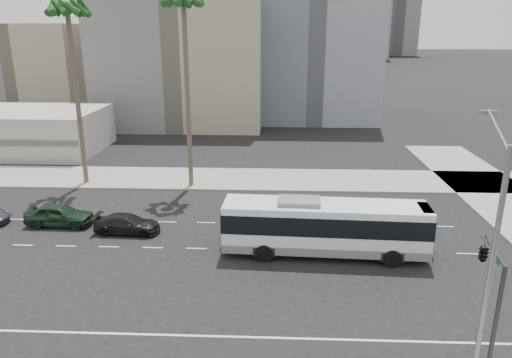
# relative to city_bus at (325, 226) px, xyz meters

# --- Properties ---
(ground) EXTENTS (700.00, 700.00, 0.00)m
(ground) POSITION_rel_city_bus_xyz_m (-5.49, 0.40, -1.98)
(ground) COLOR black
(ground) RESTS_ON ground
(sidewalk_north) EXTENTS (120.00, 7.00, 0.15)m
(sidewalk_north) POSITION_rel_city_bus_xyz_m (-5.49, 15.90, -1.91)
(sidewalk_north) COLOR gray
(sidewalk_north) RESTS_ON ground
(commercial_low) EXTENTS (22.00, 12.16, 5.00)m
(commercial_low) POSITION_rel_city_bus_xyz_m (-35.49, 26.39, 0.52)
(commercial_low) COLOR #ADA79C
(commercial_low) RESTS_ON ground
(midrise_beige_west) EXTENTS (24.00, 18.00, 18.00)m
(midrise_beige_west) POSITION_rel_city_bus_xyz_m (-17.49, 45.40, 7.02)
(midrise_beige_west) COLOR gray
(midrise_beige_west) RESTS_ON ground
(midrise_gray_center) EXTENTS (20.00, 20.00, 26.00)m
(midrise_gray_center) POSITION_rel_city_bus_xyz_m (2.51, 52.40, 11.02)
(midrise_gray_center) COLOR slate
(midrise_gray_center) RESTS_ON ground
(midrise_beige_far) EXTENTS (18.00, 16.00, 15.00)m
(midrise_beige_far) POSITION_rel_city_bus_xyz_m (-43.49, 50.40, 5.52)
(midrise_beige_far) COLOR gray
(midrise_beige_far) RESTS_ON ground
(highrise_far) EXTENTS (22.00, 22.00, 60.00)m
(highrise_far) POSITION_rel_city_bus_xyz_m (64.51, 260.40, 28.02)
(highrise_far) COLOR #575A5F
(highrise_far) RESTS_ON ground
(city_bus) EXTENTS (13.26, 3.58, 3.78)m
(city_bus) POSITION_rel_city_bus_xyz_m (0.00, 0.00, 0.00)
(city_bus) COLOR silver
(city_bus) RESTS_ON ground
(car_a) EXTENTS (2.12, 4.82, 1.38)m
(car_a) POSITION_rel_city_bus_xyz_m (-13.92, 2.81, -1.30)
(car_a) COLOR black
(car_a) RESTS_ON ground
(car_b) EXTENTS (2.13, 5.02, 1.69)m
(car_b) POSITION_rel_city_bus_xyz_m (-19.42, 3.96, -1.14)
(car_b) COLOR black
(car_b) RESTS_ON ground
(streetlight_corner) EXTENTS (1.62, 5.01, 10.70)m
(streetlight_corner) POSITION_rel_city_bus_xyz_m (5.26, -11.13, 4.08)
(streetlight_corner) COLOR slate
(streetlight_corner) RESTS_ON ground
(traffic_signal) EXTENTS (2.56, 3.44, 5.50)m
(traffic_signal) POSITION_rel_city_bus_xyz_m (6.03, -9.23, 2.60)
(traffic_signal) COLOR #262628
(traffic_signal) RESTS_ON ground
(palm_near) EXTENTS (5.36, 5.36, 18.04)m
(palm_near) POSITION_rel_city_bus_xyz_m (-11.16, 13.72, 14.36)
(palm_near) COLOR brown
(palm_near) RESTS_ON ground
(palm_mid) EXTENTS (5.62, 5.62, 17.34)m
(palm_mid) POSITION_rel_city_bus_xyz_m (-21.39, 14.16, 13.62)
(palm_mid) COLOR brown
(palm_mid) RESTS_ON ground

